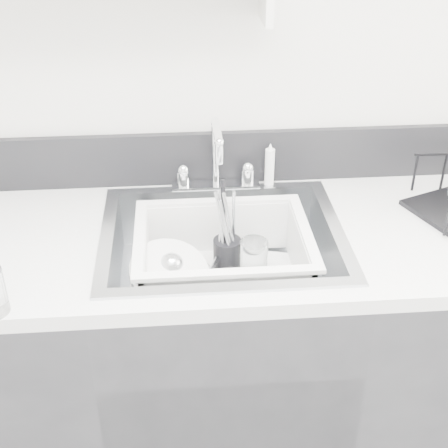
{
  "coord_description": "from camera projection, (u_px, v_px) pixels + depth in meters",
  "views": [
    {
      "loc": [
        -0.11,
        -0.2,
        1.8
      ],
      "look_at": [
        0.0,
        1.14,
        0.98
      ],
      "focal_mm": 50.0,
      "sensor_mm": 36.0,
      "label": 1
    }
  ],
  "objects": [
    {
      "name": "counter_run",
      "position": [
        223.0,
        362.0,
        1.89
      ],
      "size": [
        3.2,
        0.62,
        0.92
      ],
      "color": "#27272B",
      "rests_on": "ground"
    },
    {
      "name": "backsplash",
      "position": [
        215.0,
        158.0,
        1.86
      ],
      "size": [
        3.2,
        0.02,
        0.16
      ],
      "primitive_type": "cube",
      "color": "black",
      "rests_on": "counter_run"
    },
    {
      "name": "sink",
      "position": [
        223.0,
        261.0,
        1.69
      ],
      "size": [
        0.64,
        0.52,
        0.2
      ],
      "primitive_type": null,
      "color": "silver",
      "rests_on": "counter_run"
    },
    {
      "name": "faucet",
      "position": [
        216.0,
        171.0,
        1.82
      ],
      "size": [
        0.26,
        0.18,
        0.23
      ],
      "color": "silver",
      "rests_on": "counter_run"
    },
    {
      "name": "side_sprayer",
      "position": [
        270.0,
        165.0,
        1.84
      ],
      "size": [
        0.03,
        0.03,
        0.14
      ],
      "primitive_type": "cylinder",
      "color": "white",
      "rests_on": "counter_run"
    },
    {
      "name": "wash_tub",
      "position": [
        223.0,
        260.0,
        1.68
      ],
      "size": [
        0.55,
        0.48,
        0.18
      ],
      "primitive_type": null,
      "rotation": [
        0.0,
        0.0,
        -0.24
      ],
      "color": "white",
      "rests_on": "sink"
    },
    {
      "name": "plate_stack",
      "position": [
        173.0,
        280.0,
        1.68
      ],
      "size": [
        0.26,
        0.25,
        0.1
      ],
      "rotation": [
        0.0,
        0.0,
        0.18
      ],
      "color": "white",
      "rests_on": "wash_tub"
    },
    {
      "name": "utensil_cup",
      "position": [
        227.0,
        252.0,
        1.74
      ],
      "size": [
        0.08,
        0.08,
        0.26
      ],
      "rotation": [
        0.0,
        0.0,
        -0.2
      ],
      "color": "black",
      "rests_on": "wash_tub"
    },
    {
      "name": "ladle",
      "position": [
        196.0,
        274.0,
        1.69
      ],
      "size": [
        0.29,
        0.17,
        0.08
      ],
      "primitive_type": null,
      "rotation": [
        0.0,
        0.0,
        -0.29
      ],
      "color": "silver",
      "rests_on": "wash_tub"
    },
    {
      "name": "tumbler_in_tub",
      "position": [
        254.0,
        259.0,
        1.72
      ],
      "size": [
        0.1,
        0.1,
        0.11
      ],
      "primitive_type": "cylinder",
      "rotation": [
        0.0,
        0.0,
        -0.4
      ],
      "color": "white",
      "rests_on": "wash_tub"
    },
    {
      "name": "bowl_small",
      "position": [
        255.0,
        290.0,
        1.66
      ],
      "size": [
        0.15,
        0.15,
        0.04
      ],
      "primitive_type": "imported",
      "rotation": [
        0.0,
        0.0,
        0.29
      ],
      "color": "white",
      "rests_on": "wash_tub"
    }
  ]
}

